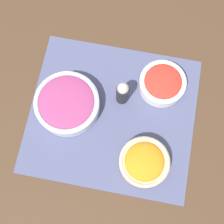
% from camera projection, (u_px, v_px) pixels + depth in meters
% --- Properties ---
extents(ground_plane, '(3.00, 3.00, 0.00)m').
position_uv_depth(ground_plane, '(112.00, 115.00, 0.98)').
color(ground_plane, '#422D1E').
extents(placemat, '(0.51, 0.46, 0.00)m').
position_uv_depth(placemat, '(112.00, 115.00, 0.98)').
color(placemat, '#474C70').
rests_on(placemat, ground_plane).
extents(onion_bowl, '(0.20, 0.20, 0.07)m').
position_uv_depth(onion_bowl, '(67.00, 102.00, 0.95)').
color(onion_bowl, silver).
rests_on(onion_bowl, placemat).
extents(carrot_bowl, '(0.15, 0.15, 0.06)m').
position_uv_depth(carrot_bowl, '(144.00, 162.00, 0.90)').
color(carrot_bowl, '#C6B28E').
rests_on(carrot_bowl, placemat).
extents(tomato_bowl, '(0.14, 0.14, 0.06)m').
position_uv_depth(tomato_bowl, '(162.00, 83.00, 0.97)').
color(tomato_bowl, white).
rests_on(tomato_bowl, placemat).
extents(pepper_shaker, '(0.04, 0.04, 0.11)m').
position_uv_depth(pepper_shaker, '(123.00, 93.00, 0.94)').
color(pepper_shaker, black).
rests_on(pepper_shaker, placemat).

